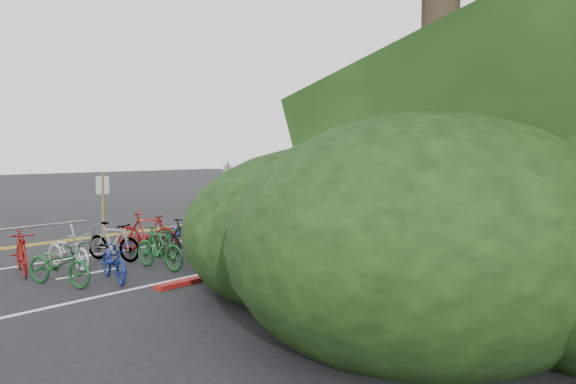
% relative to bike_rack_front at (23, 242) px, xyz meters
% --- Properties ---
extents(ground, '(120.00, 120.00, 0.00)m').
position_rel_bike_rack_front_xyz_m(ground, '(-2.75, 3.36, -0.89)').
color(ground, black).
rests_on(ground, ground).
extents(road_markings, '(7.47, 80.00, 0.01)m').
position_rel_bike_rack_front_xyz_m(road_markings, '(-2.12, 13.46, -0.88)').
color(road_markings, gold).
rests_on(road_markings, ground).
extents(red_curb, '(0.25, 28.00, 0.10)m').
position_rel_bike_rack_front_xyz_m(red_curb, '(2.95, 15.36, -0.84)').
color(red_curb, maroon).
rests_on(red_curb, ground).
extents(bike_rack_front, '(1.16, 3.06, 1.22)m').
position_rel_bike_rack_front_xyz_m(bike_rack_front, '(0.00, 0.00, 0.00)').
color(bike_rack_front, '#9C9D9E').
rests_on(bike_rack_front, ground).
extents(bike_racks_rest, '(1.14, 23.00, 1.17)m').
position_rel_bike_rack_front_xyz_m(bike_racks_rest, '(0.25, 16.36, -0.03)').
color(bike_racks_rest, '#9C9D9E').
rests_on(bike_racks_rest, ground).
extents(signpost_near, '(0.08, 0.40, 2.29)m').
position_rel_bike_rack_front_xyz_m(signpost_near, '(-1.66, 3.03, 0.43)').
color(signpost_near, brown).
rests_on(signpost_near, ground).
extents(signposts_rest, '(0.08, 18.40, 2.50)m').
position_rel_bike_rack_front_xyz_m(signposts_rest, '(-2.15, 17.36, 0.54)').
color(signposts_rest, brown).
rests_on(signposts_rest, ground).
extents(bike_front, '(1.32, 1.90, 1.12)m').
position_rel_bike_rack_front_xyz_m(bike_front, '(-1.02, 4.04, -0.33)').
color(bike_front, maroon).
rests_on(bike_front, ground).
extents(bike_valet, '(3.33, 11.40, 1.09)m').
position_rel_bike_rack_front_xyz_m(bike_valet, '(0.37, 5.01, -0.41)').
color(bike_valet, maroon).
rests_on(bike_valet, ground).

